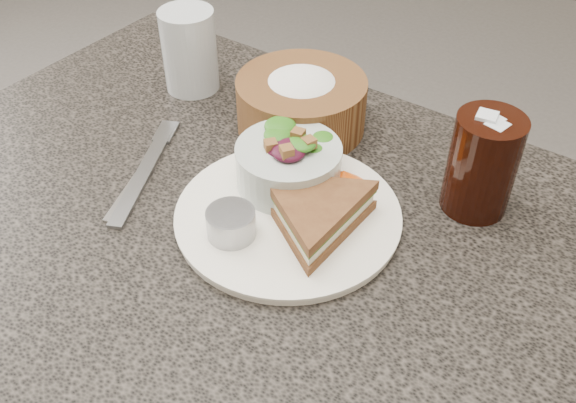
% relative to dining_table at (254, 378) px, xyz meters
% --- Properties ---
extents(dining_table, '(1.00, 0.70, 0.75)m').
position_rel_dining_table_xyz_m(dining_table, '(0.00, 0.00, 0.00)').
color(dining_table, black).
rests_on(dining_table, floor).
extents(dinner_plate, '(0.28, 0.28, 0.01)m').
position_rel_dining_table_xyz_m(dinner_plate, '(0.06, 0.02, 0.38)').
color(dinner_plate, silver).
rests_on(dinner_plate, dining_table).
extents(sandwich, '(0.23, 0.23, 0.05)m').
position_rel_dining_table_xyz_m(sandwich, '(0.10, 0.02, 0.41)').
color(sandwich, brown).
rests_on(sandwich, dinner_plate).
extents(salad_bowl, '(0.16, 0.16, 0.08)m').
position_rel_dining_table_xyz_m(salad_bowl, '(0.02, 0.07, 0.43)').
color(salad_bowl, '#A6B2AD').
rests_on(salad_bowl, dinner_plate).
extents(dressing_ramekin, '(0.08, 0.08, 0.04)m').
position_rel_dining_table_xyz_m(dressing_ramekin, '(0.02, -0.05, 0.40)').
color(dressing_ramekin, gray).
rests_on(dressing_ramekin, dinner_plate).
extents(orange_wedge, '(0.08, 0.08, 0.03)m').
position_rel_dining_table_xyz_m(orange_wedge, '(0.09, 0.10, 0.40)').
color(orange_wedge, '#F7560C').
rests_on(orange_wedge, dinner_plate).
extents(fork, '(0.11, 0.20, 0.01)m').
position_rel_dining_table_xyz_m(fork, '(-0.15, -0.03, 0.38)').
color(fork, '#9A9FA6').
rests_on(fork, dining_table).
extents(knife, '(0.09, 0.21, 0.00)m').
position_rel_dining_table_xyz_m(knife, '(-0.16, -0.01, 0.38)').
color(knife, '#A8A8A9').
rests_on(knife, dining_table).
extents(bread_basket, '(0.22, 0.22, 0.11)m').
position_rel_dining_table_xyz_m(bread_basket, '(-0.05, 0.20, 0.43)').
color(bread_basket, brown).
rests_on(bread_basket, dining_table).
extents(cola_glass, '(0.09, 0.09, 0.14)m').
position_rel_dining_table_xyz_m(cola_glass, '(0.23, 0.18, 0.45)').
color(cola_glass, black).
rests_on(cola_glass, dining_table).
extents(water_glass, '(0.11, 0.11, 0.13)m').
position_rel_dining_table_xyz_m(water_glass, '(-0.25, 0.19, 0.44)').
color(water_glass, '#AFB7BE').
rests_on(water_glass, dining_table).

